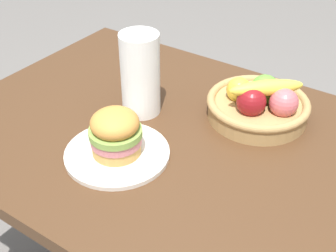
% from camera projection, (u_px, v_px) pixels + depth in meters
% --- Properties ---
extents(dining_table, '(1.40, 0.90, 0.75)m').
position_uv_depth(dining_table, '(194.00, 172.00, 1.26)').
color(dining_table, '#4C301C').
rests_on(dining_table, ground_plane).
extents(plate, '(0.27, 0.27, 0.01)m').
position_uv_depth(plate, '(117.00, 153.00, 1.16)').
color(plate, silver).
rests_on(plate, dining_table).
extents(sandwich, '(0.13, 0.13, 0.12)m').
position_uv_depth(sandwich, '(115.00, 132.00, 1.12)').
color(sandwich, tan).
rests_on(sandwich, plate).
extents(fruit_basket, '(0.29, 0.29, 0.14)m').
position_uv_depth(fruit_basket, '(259.00, 104.00, 1.28)').
color(fruit_basket, tan).
rests_on(fruit_basket, dining_table).
extents(paper_towel_roll, '(0.11, 0.11, 0.24)m').
position_uv_depth(paper_towel_roll, '(140.00, 74.00, 1.27)').
color(paper_towel_roll, white).
rests_on(paper_towel_roll, dining_table).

